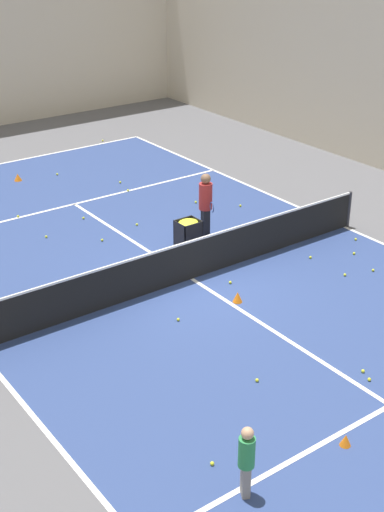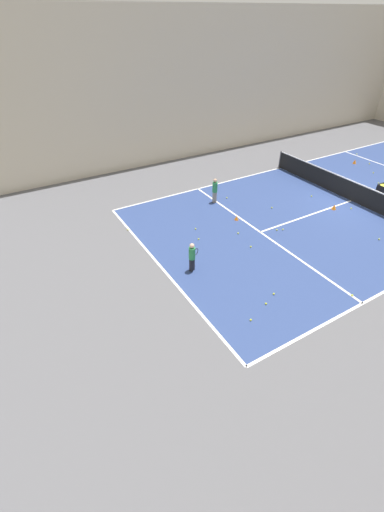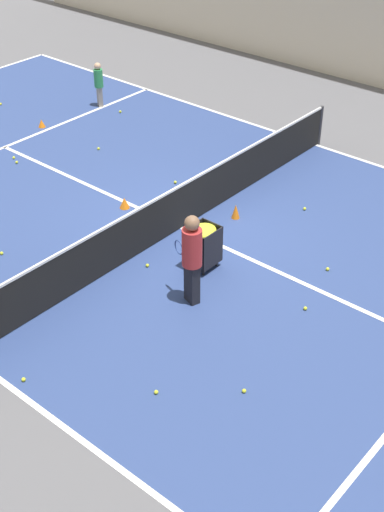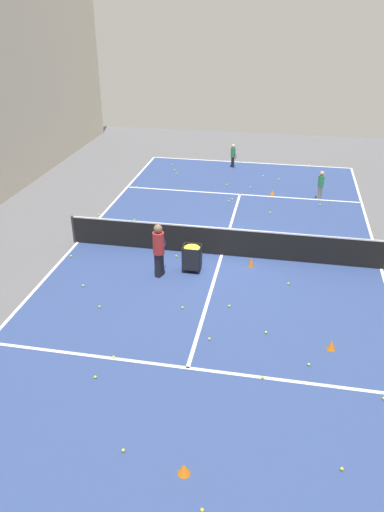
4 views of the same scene
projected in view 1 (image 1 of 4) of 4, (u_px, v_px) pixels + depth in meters
The scene contains 39 objects.
ground_plane at pixel (192, 279), 17.23m from camera, with size 35.46×35.46×0.00m, color #5B5B60.
court_playing_area at pixel (192, 279), 17.22m from camera, with size 10.65×22.03×0.00m.
line_baseline_far at pixel (9, 162), 25.23m from camera, with size 10.65×0.10×0.00m, color white.
line_sideline_right at pixel (345, 227), 20.05m from camera, with size 0.10×22.03×0.00m, color white.
line_service_far at pixel (75, 204), 21.62m from camera, with size 10.65×0.10×0.00m, color white.
line_centre_service at pixel (192, 279), 17.22m from camera, with size 0.10×12.12×0.00m, color white.
tennis_net at pixel (192, 259), 16.99m from camera, with size 10.95×0.10×1.04m.
coach_at_net at pixel (206, 201), 19.03m from camera, with size 0.45×0.72×1.81m.
child_midcourt at pixel (246, 457), 10.55m from camera, with size 0.35×0.35×1.28m.
ball_cart at pixel (188, 230), 18.30m from camera, with size 0.58×0.51×0.91m.
training_cone_0 at pixel (346, 440), 11.83m from camera, with size 0.19×0.19×0.22m, color orange.
training_cone_1 at pixel (238, 297), 16.17m from camera, with size 0.23×0.23×0.25m, color orange.
training_cone_3 at pixel (140, 275), 17.04m from camera, with size 0.18×0.18×0.33m, color orange.
training_cone_4 at pixel (18, 177), 23.45m from camera, with size 0.25×0.25×0.24m, color orange.
tennis_ball_0 at pixel (363, 371), 13.73m from camera, with size 0.07×0.07×0.07m, color yellow.
tennis_ball_1 at pixel (128, 190), 22.60m from camera, with size 0.07×0.07×0.07m, color yellow.
tennis_ball_2 at pixel (345, 275), 17.35m from camera, with size 0.07×0.07×0.07m, color yellow.
tennis_ball_5 at pixel (240, 206), 21.42m from camera, with size 0.07×0.07×0.07m, color yellow.
tennis_ball_7 at pixel (257, 380), 13.46m from camera, with size 0.07×0.07×0.07m, color yellow.
tennis_ball_8 at pixel (229, 255), 18.34m from camera, with size 0.07×0.07×0.07m, color yellow.
tennis_ball_10 at pixel (230, 282), 17.00m from camera, with size 0.07×0.07×0.07m, color yellow.
tennis_ball_14 at pixel (373, 270), 17.57m from camera, with size 0.07×0.07×0.07m, color yellow.
tennis_ball_16 at pixel (102, 240), 19.18m from camera, with size 0.07×0.07×0.07m, color yellow.
tennis_ball_17 at pixel (83, 218), 20.56m from camera, with size 0.07×0.07×0.07m, color yellow.
tennis_ball_18 at pixel (57, 174), 23.97m from camera, with size 0.07×0.07×0.07m, color yellow.
tennis_ball_19 at pixel (212, 463), 11.43m from camera, with size 0.07×0.07×0.07m, color yellow.
tennis_ball_21 at pixel (103, 141), 27.48m from camera, with size 0.07×0.07×0.07m, color yellow.
tennis_ball_24 at pixel (369, 379), 13.48m from camera, with size 0.07×0.07×0.07m, color yellow.
tennis_ball_25 at pixel (356, 239), 19.23m from camera, with size 0.07×0.07×0.07m, color yellow.
tennis_ball_26 at pixel (137, 224), 20.13m from camera, with size 0.07×0.07×0.07m, color yellow.
tennis_ball_27 at pixel (310, 257), 18.23m from camera, with size 0.07×0.07×0.07m, color yellow.
tennis_ball_29 at pixel (310, 215), 20.73m from camera, with size 0.07×0.07×0.07m, color yellow.
tennis_ball_30 at pixel (46, 237), 19.38m from camera, with size 0.07×0.07×0.07m, color yellow.
tennis_ball_31 at pixel (196, 202), 21.68m from camera, with size 0.07×0.07×0.07m, color yellow.
tennis_ball_32 at pixel (75, 279), 17.13m from camera, with size 0.07×0.07×0.07m, color yellow.
tennis_ball_35 at pixel (120, 182), 23.27m from camera, with size 0.07×0.07×0.07m, color yellow.
tennis_ball_36 at pixel (18, 216), 20.67m from camera, with size 0.07×0.07×0.07m, color yellow.
tennis_ball_38 at pixel (178, 319), 15.45m from camera, with size 0.07×0.07×0.07m, color yellow.
tennis_ball_39 at pixel (354, 253), 18.44m from camera, with size 0.07×0.07×0.07m, color yellow.
Camera 1 is at (-8.99, -12.32, 8.03)m, focal length 50.00 mm.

